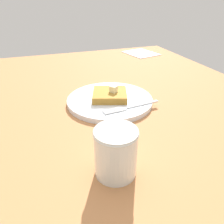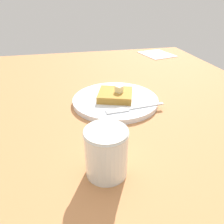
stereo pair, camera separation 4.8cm
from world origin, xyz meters
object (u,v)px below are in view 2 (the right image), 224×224
(fork, at_px, (132,108))
(syrup_jar, at_px, (106,153))
(plate, at_px, (115,100))
(napkin, at_px, (157,54))

(fork, bearing_deg, syrup_jar, -28.53)
(fork, relative_size, syrup_jar, 1.83)
(plate, relative_size, syrup_jar, 2.74)
(syrup_jar, height_order, napkin, syrup_jar)
(syrup_jar, bearing_deg, plate, 163.62)
(plate, xyz_separation_m, syrup_jar, (0.26, -0.08, 0.03))
(plate, xyz_separation_m, napkin, (-0.47, 0.32, -0.01))
(plate, height_order, syrup_jar, syrup_jar)
(fork, distance_m, syrup_jar, 0.22)
(plate, height_order, fork, fork)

